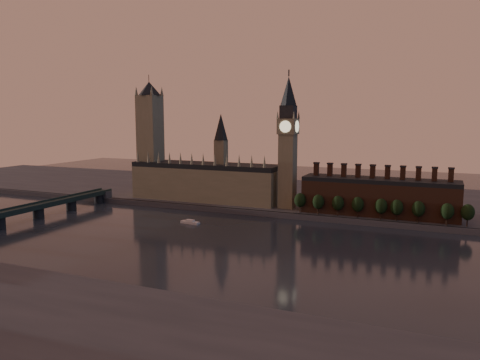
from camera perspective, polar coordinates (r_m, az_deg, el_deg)
The scene contains 17 objects.
ground at distance 277.52m, azimuth -3.15°, elevation -8.08°, with size 900.00×900.00×0.00m, color black.
north_bank at distance 439.99m, azimuth 7.15°, elevation -1.93°, with size 900.00×182.00×4.00m.
palace_of_westminster at distance 402.25m, azimuth -4.17°, elevation 0.02°, with size 130.00×30.30×74.00m.
victoria_tower at distance 427.36m, azimuth -10.89°, elevation 5.40°, with size 24.00×24.00×108.00m.
big_ben at distance 366.17m, azimuth 5.86°, elevation 4.77°, with size 15.00×15.00×107.00m.
chimney_block at distance 356.08m, azimuth 16.59°, elevation -1.92°, with size 110.00×25.00×37.00m.
embankment_tree_0 at distance 352.96m, azimuth 7.33°, elevation -2.45°, with size 8.60×8.60×14.88m.
embankment_tree_1 at distance 348.31m, azimuth 9.51°, elevation -2.64°, with size 8.60×8.60×14.88m.
embankment_tree_2 at distance 345.84m, azimuth 11.85°, elevation -2.77°, with size 8.60×8.60×14.88m.
embankment_tree_3 at distance 344.09m, azimuth 14.16°, elevation -2.90°, with size 8.60×8.60×14.88m.
embankment_tree_4 at distance 341.48m, azimuth 16.82°, elevation -3.07°, with size 8.60×8.60×14.88m.
embankment_tree_5 at distance 340.39m, azimuth 18.57°, elevation -3.18°, with size 8.60×8.60×14.88m.
embankment_tree_6 at distance 339.86m, azimuth 20.92°, elevation -3.31°, with size 8.60×8.60×14.88m.
embankment_tree_7 at distance 338.75m, azimuth 23.95°, elevation -3.50°, with size 8.60×8.60×14.88m.
embankment_tree_8 at distance 340.70m, azimuth 26.02°, elevation -3.56°, with size 8.60×8.60×14.88m.
westminster_bridge at distance 368.01m, azimuth -25.61°, elevation -3.70°, with size 14.00×200.00×11.55m.
river_boat at distance 335.74m, azimuth -6.09°, elevation -5.12°, with size 14.66×5.64×2.86m.
Camera 1 is at (118.53, -239.20, 75.83)m, focal length 35.00 mm.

